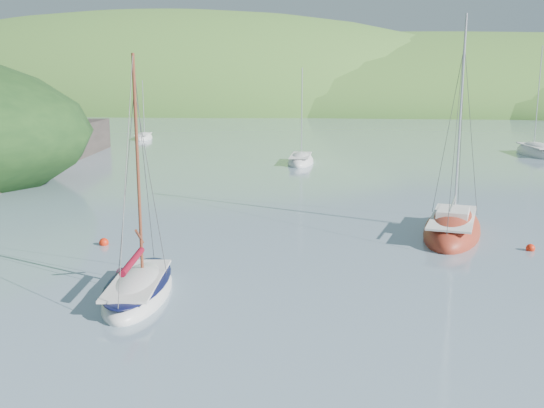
% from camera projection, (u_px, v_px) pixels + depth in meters
% --- Properties ---
extents(ground, '(700.00, 700.00, 0.00)m').
position_uv_depth(ground, '(216.00, 323.00, 20.34)').
color(ground, slate).
rests_on(ground, ground).
extents(shoreline_hills, '(690.00, 135.00, 56.00)m').
position_uv_depth(shoreline_hills, '(325.00, 107.00, 188.61)').
color(shoreline_hills, '#2A6024').
rests_on(shoreline_hills, ground).
extents(daysailer_white, '(3.26, 6.56, 9.65)m').
position_uv_depth(daysailer_white, '(139.00, 290.00, 22.97)').
color(daysailer_white, silver).
rests_on(daysailer_white, ground).
extents(sloop_red, '(4.42, 8.75, 12.37)m').
position_uv_depth(sloop_red, '(452.00, 230.00, 32.09)').
color(sloop_red, maroon).
rests_on(sloop_red, ground).
extents(distant_sloop_a, '(2.78, 7.18, 10.11)m').
position_uv_depth(distant_sloop_a, '(301.00, 162.00, 59.90)').
color(distant_sloop_a, silver).
rests_on(distant_sloop_a, ground).
extents(distant_sloop_b, '(4.19, 9.29, 12.81)m').
position_uv_depth(distant_sloop_b, '(537.00, 153.00, 66.62)').
color(distant_sloop_b, silver).
rests_on(distant_sloop_b, ground).
extents(distant_sloop_c, '(3.29, 6.48, 8.83)m').
position_uv_depth(distant_sloop_c, '(144.00, 138.00, 84.99)').
color(distant_sloop_c, silver).
rests_on(distant_sloop_c, ground).
extents(mooring_buoys, '(21.11, 7.14, 0.47)m').
position_uv_depth(mooring_buoys, '(245.00, 251.00, 28.52)').
color(mooring_buoys, '#EE558B').
rests_on(mooring_buoys, ground).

